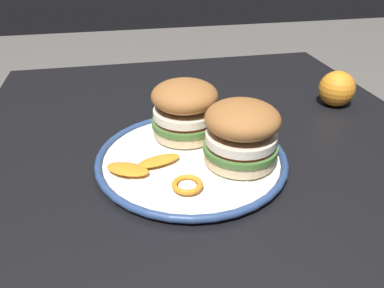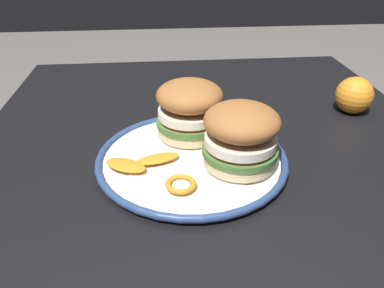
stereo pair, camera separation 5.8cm
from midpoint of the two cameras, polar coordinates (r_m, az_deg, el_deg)
dining_table at (r=0.70m, az=1.10°, el=-9.81°), size 1.11×0.88×0.72m
dinner_plate at (r=0.63m, az=-2.65°, el=-2.49°), size 0.32×0.32×0.02m
sandwich_half_left at (r=0.67m, az=-3.60°, el=5.41°), size 0.16×0.16×0.10m
sandwich_half_right at (r=0.59m, az=4.74°, el=1.73°), size 0.16×0.16×0.10m
orange_peel_curled at (r=0.55m, az=-3.75°, el=-6.30°), size 0.05×0.05×0.01m
orange_peel_strip_long at (r=0.61m, az=-7.82°, el=-2.60°), size 0.05×0.08×0.01m
orange_peel_strip_short at (r=0.59m, az=-12.53°, el=-3.84°), size 0.06×0.08×0.01m
whole_orange at (r=0.88m, az=19.37°, el=7.88°), size 0.08×0.08×0.08m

